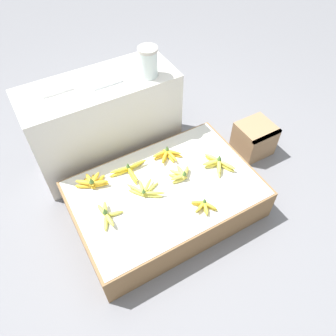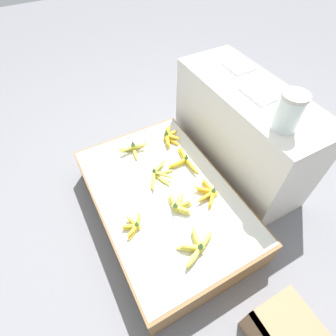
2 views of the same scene
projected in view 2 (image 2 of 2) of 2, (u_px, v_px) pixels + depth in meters
ground_plane at (164, 214)px, 1.94m from camera, size 10.00×10.00×0.00m
display_platform at (164, 204)px, 1.83m from camera, size 1.30×0.86×0.27m
back_vendor_table at (241, 133)px, 1.95m from camera, size 1.14×0.46×0.75m
wooden_crate at (282, 332)px, 1.34m from camera, size 0.29×0.27×0.28m
banana_bunch_front_midright at (134, 225)px, 1.55m from camera, size 0.15×0.15×0.08m
banana_bunch_middle_left at (133, 148)px, 1.95m from camera, size 0.17×0.23×0.10m
banana_bunch_middle_midleft at (158, 174)px, 1.80m from camera, size 0.22×0.22×0.08m
banana_bunch_middle_midright at (179, 205)px, 1.63m from camera, size 0.19×0.15×0.10m
banana_bunch_middle_right at (197, 247)px, 1.45m from camera, size 0.20×0.25×0.10m
banana_bunch_back_left at (169, 136)px, 2.03m from camera, size 0.23×0.15×0.11m
banana_bunch_back_midleft at (184, 161)px, 1.87m from camera, size 0.30×0.18×0.09m
banana_bunch_back_midright at (209, 193)px, 1.69m from camera, size 0.22×0.16×0.09m
glass_jar at (289, 112)px, 1.34m from camera, size 0.14×0.14×0.21m
foam_tray_white at (238, 65)px, 1.84m from camera, size 0.21×0.18×0.02m
foam_tray_dark at (260, 93)px, 1.62m from camera, size 0.22×0.17×0.02m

